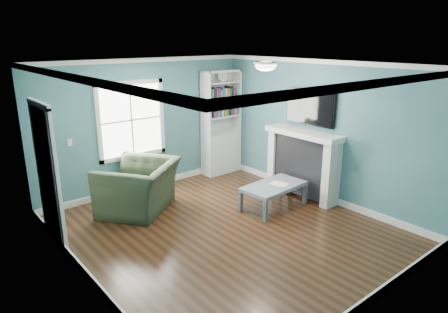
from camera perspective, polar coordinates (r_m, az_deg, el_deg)
floor at (r=6.52m, az=0.28°, el=-10.44°), size 5.00×5.00×0.00m
room_walls at (r=5.97m, az=0.31°, el=3.20°), size 5.00×5.00×5.00m
trim at (r=6.06m, az=0.30°, el=0.03°), size 4.50×5.00×2.60m
window at (r=7.89m, az=-13.10°, el=5.10°), size 1.40×0.06×1.50m
bookshelf at (r=8.95m, az=-0.42°, el=3.42°), size 0.90×0.35×2.31m
fireplace at (r=7.80m, az=11.16°, el=-1.10°), size 0.44×1.58×1.30m
tv at (r=7.64m, az=12.20°, el=6.88°), size 0.06×1.10×0.65m
door at (r=6.34m, az=-23.97°, el=-2.25°), size 0.12×0.98×2.17m
ceiling_fixture at (r=6.51m, az=5.99°, el=12.84°), size 0.38×0.38×0.15m
light_switch at (r=7.50m, az=-21.15°, el=1.86°), size 0.08×0.01×0.12m
recliner at (r=7.19m, az=-12.13°, el=-3.14°), size 1.58×1.49×1.16m
coffee_table at (r=7.26m, az=7.13°, el=-4.43°), size 1.23×0.73×0.43m
paper_sheet at (r=7.29m, az=7.88°, el=-3.89°), size 0.30×0.35×0.00m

